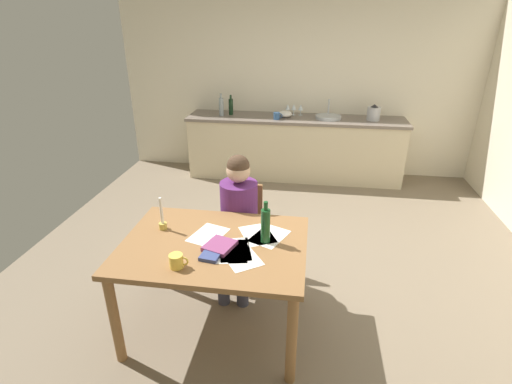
% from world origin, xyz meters
% --- Properties ---
extents(ground_plane, '(5.20, 5.20, 0.04)m').
position_xyz_m(ground_plane, '(0.00, 0.00, -0.02)').
color(ground_plane, '#7A6B56').
extents(wall_back, '(5.20, 0.12, 2.60)m').
position_xyz_m(wall_back, '(0.00, 2.60, 1.30)').
color(wall_back, silver).
rests_on(wall_back, ground).
extents(kitchen_counter, '(3.09, 0.64, 0.90)m').
position_xyz_m(kitchen_counter, '(0.00, 2.24, 0.45)').
color(kitchen_counter, beige).
rests_on(kitchen_counter, ground).
extents(dining_table, '(1.31, 0.97, 0.75)m').
position_xyz_m(dining_table, '(-0.40, -0.96, 0.65)').
color(dining_table, olive).
rests_on(dining_table, ground).
extents(chair_at_table, '(0.41, 0.41, 0.85)m').
position_xyz_m(chair_at_table, '(-0.34, -0.24, 0.47)').
color(chair_at_table, olive).
rests_on(chair_at_table, ground).
extents(person_seated, '(0.33, 0.60, 1.19)m').
position_xyz_m(person_seated, '(-0.34, -0.39, 0.68)').
color(person_seated, '#592666').
rests_on(person_seated, ground).
extents(coffee_mug, '(0.13, 0.09, 0.09)m').
position_xyz_m(coffee_mug, '(-0.56, -1.28, 0.80)').
color(coffee_mug, '#F2CC4C').
rests_on(coffee_mug, dining_table).
extents(candlestick, '(0.06, 0.06, 0.26)m').
position_xyz_m(candlestick, '(-0.82, -0.82, 0.83)').
color(candlestick, gold).
rests_on(candlestick, dining_table).
extents(book_magazine, '(0.15, 0.19, 0.03)m').
position_xyz_m(book_magazine, '(-0.37, -1.12, 0.77)').
color(book_magazine, '#37437A').
rests_on(book_magazine, dining_table).
extents(book_cookery, '(0.24, 0.25, 0.03)m').
position_xyz_m(book_cookery, '(-0.34, -1.02, 0.77)').
color(book_cookery, '#863C6C').
rests_on(book_cookery, dining_table).
extents(paper_letter, '(0.26, 0.33, 0.00)m').
position_xyz_m(paper_letter, '(-0.25, -1.05, 0.76)').
color(paper_letter, white).
rests_on(paper_letter, dining_table).
extents(paper_bill, '(0.34, 0.36, 0.00)m').
position_xyz_m(paper_bill, '(-0.17, -1.11, 0.76)').
color(paper_bill, white).
rests_on(paper_bill, dining_table).
extents(paper_envelope, '(0.31, 0.36, 0.00)m').
position_xyz_m(paper_envelope, '(-0.02, -0.81, 0.76)').
color(paper_envelope, white).
rests_on(paper_envelope, dining_table).
extents(paper_receipt, '(0.32, 0.36, 0.00)m').
position_xyz_m(paper_receipt, '(-0.11, -0.80, 0.76)').
color(paper_receipt, white).
rests_on(paper_receipt, dining_table).
extents(paper_notice, '(0.29, 0.35, 0.00)m').
position_xyz_m(paper_notice, '(-0.46, -0.86, 0.76)').
color(paper_notice, white).
rests_on(paper_notice, dining_table).
extents(paper_flyer, '(0.28, 0.34, 0.00)m').
position_xyz_m(paper_flyer, '(-0.23, -1.03, 0.76)').
color(paper_flyer, white).
rests_on(paper_flyer, dining_table).
extents(wine_bottle_on_table, '(0.07, 0.07, 0.32)m').
position_xyz_m(wine_bottle_on_table, '(-0.04, -0.89, 0.89)').
color(wine_bottle_on_table, '#194C23').
rests_on(wine_bottle_on_table, dining_table).
extents(sink_unit, '(0.36, 0.36, 0.24)m').
position_xyz_m(sink_unit, '(0.46, 2.24, 0.92)').
color(sink_unit, '#B2B7BC').
rests_on(sink_unit, kitchen_counter).
extents(bottle_oil, '(0.07, 0.07, 0.31)m').
position_xyz_m(bottle_oil, '(-1.07, 2.19, 1.03)').
color(bottle_oil, '#8C999E').
rests_on(bottle_oil, kitchen_counter).
extents(bottle_vinegar, '(0.06, 0.06, 0.28)m').
position_xyz_m(bottle_vinegar, '(-0.95, 2.28, 1.02)').
color(bottle_vinegar, black).
rests_on(bottle_vinegar, kitchen_counter).
extents(mixing_bowl, '(0.20, 0.20, 0.09)m').
position_xyz_m(mixing_bowl, '(-0.15, 2.23, 0.94)').
color(mixing_bowl, white).
rests_on(mixing_bowl, kitchen_counter).
extents(stovetop_kettle, '(0.18, 0.18, 0.22)m').
position_xyz_m(stovetop_kettle, '(1.07, 2.24, 1.00)').
color(stovetop_kettle, '#B7BABF').
rests_on(stovetop_kettle, kitchen_counter).
extents(wine_glass_near_sink, '(0.07, 0.07, 0.15)m').
position_xyz_m(wine_glass_near_sink, '(0.06, 2.39, 1.01)').
color(wine_glass_near_sink, silver).
rests_on(wine_glass_near_sink, kitchen_counter).
extents(wine_glass_by_kettle, '(0.07, 0.07, 0.15)m').
position_xyz_m(wine_glass_by_kettle, '(-0.04, 2.39, 1.01)').
color(wine_glass_by_kettle, silver).
rests_on(wine_glass_by_kettle, kitchen_counter).
extents(wine_glass_back_left, '(0.07, 0.07, 0.15)m').
position_xyz_m(wine_glass_back_left, '(-0.13, 2.39, 1.01)').
color(wine_glass_back_left, silver).
rests_on(wine_glass_back_left, kitchen_counter).
extents(teacup_on_counter, '(0.13, 0.09, 0.10)m').
position_xyz_m(teacup_on_counter, '(-0.26, 2.09, 0.95)').
color(teacup_on_counter, '#33598C').
rests_on(teacup_on_counter, kitchen_counter).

